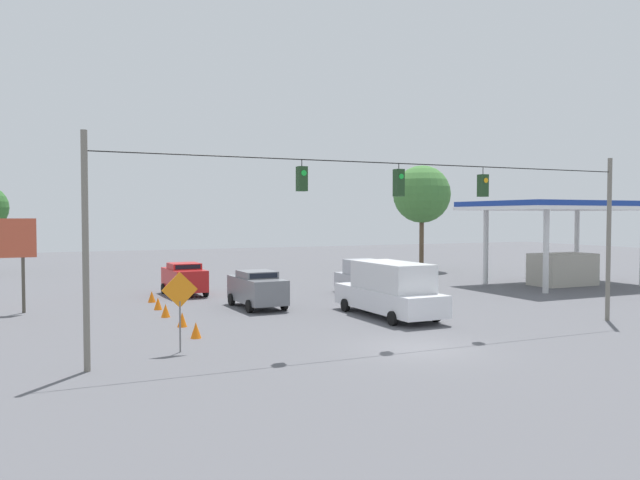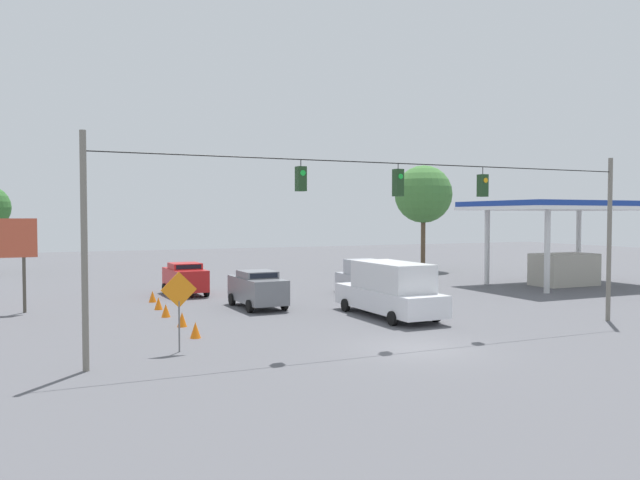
# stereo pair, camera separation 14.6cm
# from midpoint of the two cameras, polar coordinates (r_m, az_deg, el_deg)

# --- Properties ---
(ground_plane) EXTENTS (140.00, 140.00, 0.00)m
(ground_plane) POSITION_cam_midpoint_polar(r_m,az_deg,el_deg) (23.17, 8.92, -9.77)
(ground_plane) COLOR #56565B
(overhead_signal_span) EXTENTS (22.62, 0.38, 7.43)m
(overhead_signal_span) POSITION_cam_midpoint_polar(r_m,az_deg,el_deg) (23.93, 7.05, 1.80)
(overhead_signal_span) COLOR slate
(overhead_signal_span) RESTS_ON ground_plane
(sedan_red_withflow_far) EXTENTS (2.26, 4.01, 1.95)m
(sedan_red_withflow_far) POSITION_cam_midpoint_polar(r_m,az_deg,el_deg) (38.67, -12.41, -3.45)
(sedan_red_withflow_far) COLOR red
(sedan_red_withflow_far) RESTS_ON ground_plane
(sedan_grey_withflow_mid) EXTENTS (2.19, 4.38, 1.94)m
(sedan_grey_withflow_mid) POSITION_cam_midpoint_polar(r_m,az_deg,el_deg) (32.78, -5.90, -4.43)
(sedan_grey_withflow_mid) COLOR slate
(sedan_grey_withflow_mid) RESTS_ON ground_plane
(pickup_truck_silver_oncoming_far) EXTENTS (2.38, 5.39, 2.12)m
(pickup_truck_silver_oncoming_far) POSITION_cam_midpoint_polar(r_m,az_deg,el_deg) (37.98, 4.21, -3.57)
(pickup_truck_silver_oncoming_far) COLOR #A8AAB2
(pickup_truck_silver_oncoming_far) RESTS_ON ground_plane
(box_truck_white_crossing_near) EXTENTS (2.56, 6.91, 2.61)m
(box_truck_white_crossing_near) POSITION_cam_midpoint_polar(r_m,az_deg,el_deg) (29.86, 6.27, -4.52)
(box_truck_white_crossing_near) COLOR silver
(box_truck_white_crossing_near) RESTS_ON ground_plane
(traffic_cone_nearest) EXTENTS (0.42, 0.42, 0.64)m
(traffic_cone_nearest) POSITION_cam_midpoint_polar(r_m,az_deg,el_deg) (25.18, -11.44, -8.08)
(traffic_cone_nearest) COLOR orange
(traffic_cone_nearest) RESTS_ON ground_plane
(traffic_cone_second) EXTENTS (0.42, 0.42, 0.64)m
(traffic_cone_second) POSITION_cam_midpoint_polar(r_m,az_deg,el_deg) (27.81, -12.64, -7.11)
(traffic_cone_second) COLOR orange
(traffic_cone_second) RESTS_ON ground_plane
(traffic_cone_third) EXTENTS (0.42, 0.42, 0.64)m
(traffic_cone_third) POSITION_cam_midpoint_polar(r_m,az_deg,el_deg) (30.58, -14.07, -6.28)
(traffic_cone_third) COLOR orange
(traffic_cone_third) RESTS_ON ground_plane
(traffic_cone_fourth) EXTENTS (0.42, 0.42, 0.64)m
(traffic_cone_fourth) POSITION_cam_midpoint_polar(r_m,az_deg,el_deg) (33.07, -14.72, -5.64)
(traffic_cone_fourth) COLOR orange
(traffic_cone_fourth) RESTS_ON ground_plane
(traffic_cone_fifth) EXTENTS (0.42, 0.42, 0.64)m
(traffic_cone_fifth) POSITION_cam_midpoint_polar(r_m,az_deg,el_deg) (35.97, -15.24, -5.02)
(traffic_cone_fifth) COLOR orange
(traffic_cone_fifth) RESTS_ON ground_plane
(gas_station) EXTENTS (12.49, 8.22, 5.78)m
(gas_station) POSITION_cam_midpoint_polar(r_m,az_deg,el_deg) (46.11, 21.27, 1.33)
(gas_station) COLOR navy
(gas_station) RESTS_ON ground_plane
(work_zone_sign) EXTENTS (1.27, 0.06, 2.84)m
(work_zone_sign) POSITION_cam_midpoint_polar(r_m,az_deg,el_deg) (22.54, -12.88, -5.01)
(work_zone_sign) COLOR slate
(work_zone_sign) RESTS_ON ground_plane
(tree_horizon_left) EXTENTS (5.04, 5.04, 9.22)m
(tree_horizon_left) POSITION_cam_midpoint_polar(r_m,az_deg,el_deg) (55.49, 9.22, 4.13)
(tree_horizon_left) COLOR brown
(tree_horizon_left) RESTS_ON ground_plane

